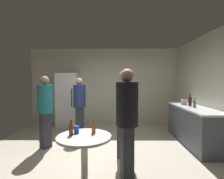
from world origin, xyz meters
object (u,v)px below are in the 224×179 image
foreground_table (84,143)px  person_in_teal_shirt (45,106)px  beer_bottle_on_counter (195,104)px  plastic_cup_blue (77,129)px  refrigerator (68,100)px  wine_bottle_on_counter (190,101)px  kettle (184,102)px  person_in_navy_shirt (80,102)px  person_in_gray_shirt (124,107)px  beer_bottle_amber (94,128)px  person_in_black_shirt (127,115)px  beer_bottle_brown (71,130)px

foreground_table → person_in_teal_shirt: person_in_teal_shirt is taller
foreground_table → beer_bottle_on_counter: bearing=34.6°
plastic_cup_blue → refrigerator: bearing=106.9°
wine_bottle_on_counter → plastic_cup_blue: bearing=-144.8°
person_in_teal_shirt → plastic_cup_blue: bearing=-19.5°
kettle → person_in_navy_shirt: (-2.87, 0.16, -0.03)m
refrigerator → wine_bottle_on_counter: (3.52, -1.44, 0.12)m
plastic_cup_blue → wine_bottle_on_counter: bearing=35.2°
person_in_gray_shirt → person_in_teal_shirt: bearing=-69.5°
beer_bottle_amber → person_in_black_shirt: 0.55m
beer_bottle_amber → person_in_teal_shirt: (-1.26, 1.28, 0.14)m
wine_bottle_on_counter → beer_bottle_brown: wine_bottle_on_counter is taller
foreground_table → kettle: bearing=42.9°
person_in_gray_shirt → kettle: bearing=164.9°
refrigerator → person_in_black_shirt: refrigerator is taller
plastic_cup_blue → foreground_table: bearing=-44.5°
beer_bottle_brown → person_in_gray_shirt: bearing=45.6°
beer_bottle_amber → person_in_navy_shirt: bearing=106.5°
person_in_teal_shirt → beer_bottle_on_counter: bearing=36.3°
wine_bottle_on_counter → person_in_navy_shirt: bearing=171.9°
beer_bottle_brown → person_in_gray_shirt: size_ratio=0.13×
beer_bottle_on_counter → foreground_table: (-2.38, -1.64, -0.35)m
beer_bottle_amber → person_in_teal_shirt: size_ratio=0.14×
beer_bottle_on_counter → person_in_gray_shirt: 1.90m
refrigerator → beer_bottle_amber: (1.25, -3.22, -0.08)m
foreground_table → beer_bottle_brown: beer_bottle_brown is taller
person_in_black_shirt → person_in_navy_shirt: (-1.16, 2.19, -0.06)m
plastic_cup_blue → person_in_gray_shirt: size_ratio=0.06×
kettle → person_in_gray_shirt: person_in_gray_shirt is taller
person_in_black_shirt → wine_bottle_on_counter: bearing=-147.1°
beer_bottle_amber → person_in_gray_shirt: size_ratio=0.13×
beer_bottle_amber → beer_bottle_brown: size_ratio=1.00×
wine_bottle_on_counter → person_in_black_shirt: bearing=-134.7°
person_in_teal_shirt → refrigerator: bearing=122.5°
refrigerator → beer_bottle_brown: size_ratio=7.83×
wine_bottle_on_counter → beer_bottle_brown: bearing=-143.8°
person_in_gray_shirt → person_in_teal_shirt: 1.85m
person_in_teal_shirt → person_in_navy_shirt: size_ratio=1.02×
refrigerator → person_in_black_shirt: size_ratio=1.05×
person_in_teal_shirt → person_in_navy_shirt: (0.61, 0.92, -0.02)m
beer_bottle_amber → beer_bottle_brown: 0.34m
kettle → beer_bottle_on_counter: (0.03, -0.54, 0.01)m
beer_bottle_brown → person_in_gray_shirt: (0.83, 0.85, 0.20)m
kettle → person_in_navy_shirt: size_ratio=0.15×
beer_bottle_amber → beer_bottle_brown: same height
kettle → beer_bottle_on_counter: bearing=-86.7°
refrigerator → kettle: (3.47, -1.19, 0.07)m
kettle → plastic_cup_blue: bearing=-140.6°
kettle → person_in_navy_shirt: 2.88m
beer_bottle_on_counter → person_in_gray_shirt: (-1.74, -0.76, 0.03)m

